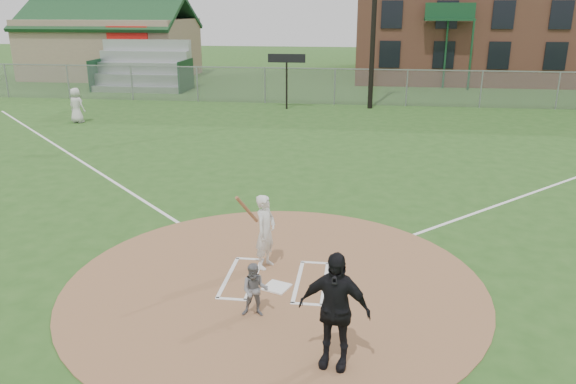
# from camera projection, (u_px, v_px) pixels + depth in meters

# --- Properties ---
(ground) EXTENTS (140.00, 140.00, 0.00)m
(ground) POSITION_uv_depth(u_px,v_px,m) (275.00, 284.00, 11.29)
(ground) COLOR #27511B
(ground) RESTS_ON ground
(dirt_circle) EXTENTS (8.40, 8.40, 0.02)m
(dirt_circle) POSITION_uv_depth(u_px,v_px,m) (275.00, 284.00, 11.28)
(dirt_circle) COLOR #996C48
(dirt_circle) RESTS_ON ground
(home_plate) EXTENTS (0.59, 0.59, 0.03)m
(home_plate) POSITION_uv_depth(u_px,v_px,m) (277.00, 287.00, 11.10)
(home_plate) COLOR white
(home_plate) RESTS_ON dirt_circle
(foul_line_third) EXTENTS (17.04, 17.04, 0.01)m
(foul_line_third) POSITION_uv_depth(u_px,v_px,m) (74.00, 156.00, 20.88)
(foul_line_third) COLOR white
(foul_line_third) RESTS_ON ground
(catcher) EXTENTS (0.52, 0.42, 1.01)m
(catcher) POSITION_uv_depth(u_px,v_px,m) (255.00, 290.00, 9.96)
(catcher) COLOR slate
(catcher) RESTS_ON dirt_circle
(umpire) EXTENTS (1.17, 0.65, 1.89)m
(umpire) POSITION_uv_depth(u_px,v_px,m) (334.00, 310.00, 8.45)
(umpire) COLOR black
(umpire) RESTS_ON dirt_circle
(ondeck_player) EXTENTS (0.92, 0.72, 1.66)m
(ondeck_player) POSITION_uv_depth(u_px,v_px,m) (76.00, 105.00, 26.75)
(ondeck_player) COLOR silver
(ondeck_player) RESTS_ON ground
(batters_boxes) EXTENTS (2.08, 1.88, 0.01)m
(batters_boxes) POSITION_uv_depth(u_px,v_px,m) (276.00, 280.00, 11.42)
(batters_boxes) COLOR white
(batters_boxes) RESTS_ON dirt_circle
(batter_at_plate) EXTENTS (0.78, 1.01, 1.78)m
(batter_at_plate) POSITION_uv_depth(u_px,v_px,m) (265.00, 231.00, 11.75)
(batter_at_plate) COLOR silver
(batter_at_plate) RESTS_ON dirt_circle
(outfield_fence) EXTENTS (56.08, 0.08, 2.03)m
(outfield_fence) POSITION_uv_depth(u_px,v_px,m) (335.00, 86.00, 31.67)
(outfield_fence) COLOR slate
(outfield_fence) RESTS_ON ground
(bleachers) EXTENTS (6.08, 3.20, 3.20)m
(bleachers) POSITION_uv_depth(u_px,v_px,m) (142.00, 66.00, 37.07)
(bleachers) COLOR #B7BABF
(bleachers) RESTS_ON ground
(clubhouse) EXTENTS (12.20, 8.71, 6.23)m
(clubhouse) POSITION_uv_depth(u_px,v_px,m) (112.00, 46.00, 43.84)
(clubhouse) COLOR gray
(clubhouse) RESTS_ON ground
(scoreboard_sign) EXTENTS (2.00, 0.10, 2.93)m
(scoreboard_sign) POSITION_uv_depth(u_px,v_px,m) (287.00, 64.00, 29.86)
(scoreboard_sign) COLOR black
(scoreboard_sign) RESTS_ON ground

